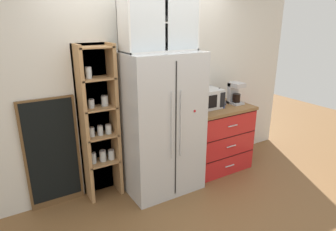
% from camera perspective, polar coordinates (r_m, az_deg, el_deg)
% --- Properties ---
extents(ground_plane, '(10.60, 10.60, 0.00)m').
position_cam_1_polar(ground_plane, '(4.00, -1.14, -13.51)').
color(ground_plane, brown).
extents(wall_back_cream, '(4.91, 0.10, 2.55)m').
position_cam_1_polar(wall_back_cream, '(3.85, -4.27, 5.70)').
color(wall_back_cream, silver).
rests_on(wall_back_cream, ground).
extents(refrigerator, '(0.92, 0.69, 1.75)m').
position_cam_1_polar(refrigerator, '(3.63, -1.35, -1.57)').
color(refrigerator, silver).
rests_on(refrigerator, ground).
extents(pantry_shelf_column, '(0.45, 0.29, 1.86)m').
position_cam_1_polar(pantry_shelf_column, '(3.57, -13.35, -1.29)').
color(pantry_shelf_column, brown).
rests_on(pantry_shelf_column, ground).
extents(counter_cabinet, '(0.93, 0.62, 0.94)m').
position_cam_1_polar(counter_cabinet, '(4.33, 9.44, -4.21)').
color(counter_cabinet, red).
rests_on(counter_cabinet, ground).
extents(microwave, '(0.44, 0.33, 0.26)m').
position_cam_1_polar(microwave, '(4.05, 7.21, 3.23)').
color(microwave, silver).
rests_on(microwave, counter_cabinet).
extents(coffee_maker, '(0.17, 0.20, 0.31)m').
position_cam_1_polar(coffee_maker, '(4.34, 12.84, 4.28)').
color(coffee_maker, '#B7B7BC').
rests_on(coffee_maker, counter_cabinet).
extents(mug_charcoal, '(0.11, 0.07, 0.09)m').
position_cam_1_polar(mug_charcoal, '(4.24, 10.52, 2.53)').
color(mug_charcoal, '#2D2D33').
rests_on(mug_charcoal, counter_cabinet).
extents(mug_navy, '(0.12, 0.08, 0.09)m').
position_cam_1_polar(mug_navy, '(4.11, 10.47, 2.05)').
color(mug_navy, navy).
rests_on(mug_navy, counter_cabinet).
extents(bottle_cobalt, '(0.06, 0.06, 0.27)m').
position_cam_1_polar(bottle_cobalt, '(4.14, 9.84, 3.26)').
color(bottle_cobalt, navy).
rests_on(bottle_cobalt, counter_cabinet).
extents(upper_cabinet, '(0.89, 0.32, 0.63)m').
position_cam_1_polar(upper_cabinet, '(3.46, -1.91, 17.57)').
color(upper_cabinet, silver).
rests_on(upper_cabinet, refrigerator).
extents(chalkboard_menu, '(0.60, 0.04, 1.30)m').
position_cam_1_polar(chalkboard_menu, '(3.61, -21.50, -6.84)').
color(chalkboard_menu, brown).
rests_on(chalkboard_menu, ground).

